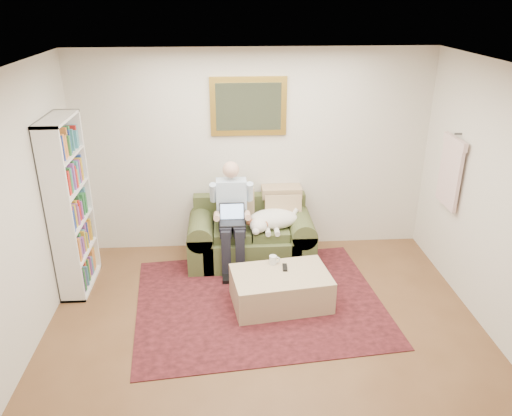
{
  "coord_description": "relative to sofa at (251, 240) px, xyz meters",
  "views": [
    {
      "loc": [
        -0.37,
        -3.6,
        3.18
      ],
      "look_at": [
        -0.03,
        1.54,
        0.95
      ],
      "focal_mm": 35.0,
      "sensor_mm": 36.0,
      "label": 1
    }
  ],
  "objects": [
    {
      "name": "ottoman",
      "position": [
        0.27,
        -1.03,
        -0.08
      ],
      "size": [
        1.12,
        0.8,
        0.38
      ],
      "primitive_type": "cube",
      "rotation": [
        0.0,
        0.0,
        0.14
      ],
      "color": "#C9B686",
      "rests_on": "room_shell"
    },
    {
      "name": "laptop",
      "position": [
        -0.24,
        -0.21,
        0.42
      ],
      "size": [
        0.31,
        0.24,
        0.22
      ],
      "color": "black",
      "rests_on": "seated_man"
    },
    {
      "name": "sleeping_dog",
      "position": [
        0.28,
        -0.08,
        0.33
      ],
      "size": [
        0.65,
        0.41,
        0.24
      ],
      "primitive_type": null,
      "color": "white",
      "rests_on": "sofa"
    },
    {
      "name": "sofa",
      "position": [
        0.0,
        0.0,
        0.0
      ],
      "size": [
        1.57,
        0.8,
        0.94
      ],
      "color": "#536133",
      "rests_on": "room_shell"
    },
    {
      "name": "wall_mirror",
      "position": [
        -0.0,
        0.4,
        1.63
      ],
      "size": [
        0.94,
        0.04,
        0.72
      ],
      "color": "gold",
      "rests_on": "room_shell"
    },
    {
      "name": "bookshelf",
      "position": [
        -2.04,
        -0.47,
        0.73
      ],
      "size": [
        0.28,
        0.8,
        2.0
      ],
      "primitive_type": null,
      "color": "white",
      "rests_on": "room_shell"
    },
    {
      "name": "tv_remote",
      "position": [
        0.33,
        -0.91,
        0.12
      ],
      "size": [
        0.06,
        0.15,
        0.02
      ],
      "primitive_type": "cube",
      "rotation": [
        0.0,
        0.0,
        -0.07
      ],
      "color": "black",
      "rests_on": "ottoman"
    },
    {
      "name": "coffee_mug",
      "position": [
        0.2,
        -0.81,
        0.16
      ],
      "size": [
        0.08,
        0.08,
        0.1
      ],
      "primitive_type": "cylinder",
      "color": "white",
      "rests_on": "ottoman"
    },
    {
      "name": "seated_man",
      "position": [
        -0.24,
        -0.14,
        0.39
      ],
      "size": [
        0.52,
        0.74,
        1.32
      ],
      "primitive_type": null,
      "color": "#8CB1D8",
      "rests_on": "sofa"
    },
    {
      "name": "hanging_shirt",
      "position": [
        2.25,
        -0.47,
        1.08
      ],
      "size": [
        0.06,
        0.52,
        0.9
      ],
      "primitive_type": null,
      "color": "beige",
      "rests_on": "room_shell"
    },
    {
      "name": "room_shell",
      "position": [
        0.06,
        -1.71,
        1.03
      ],
      "size": [
        4.51,
        5.0,
        2.61
      ],
      "color": "brown",
      "rests_on": "ground"
    },
    {
      "name": "rug",
      "position": [
        0.04,
        -0.97,
        -0.27
      ],
      "size": [
        2.88,
        2.4,
        0.01
      ],
      "primitive_type": "cube",
      "rotation": [
        0.0,
        0.0,
        0.1
      ],
      "color": "black",
      "rests_on": "room_shell"
    }
  ]
}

